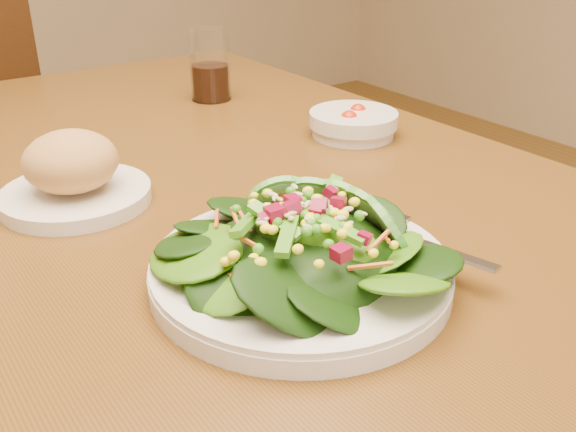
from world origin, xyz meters
name	(u,v)px	position (x,y,z in m)	size (l,w,h in m)	color
dining_table	(199,258)	(0.00, 0.00, 0.65)	(0.90, 1.40, 0.75)	#5F3912
salad_plate	(309,250)	(-0.01, -0.25, 0.78)	(0.29, 0.28, 0.08)	silver
bread_plate	(73,175)	(-0.14, 0.04, 0.79)	(0.18, 0.18, 0.09)	silver
tomato_bowl	(353,123)	(0.29, 0.04, 0.77)	(0.13, 0.13, 0.04)	silver
drinking_glass	(210,70)	(0.22, 0.34, 0.80)	(0.07, 0.07, 0.13)	silver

